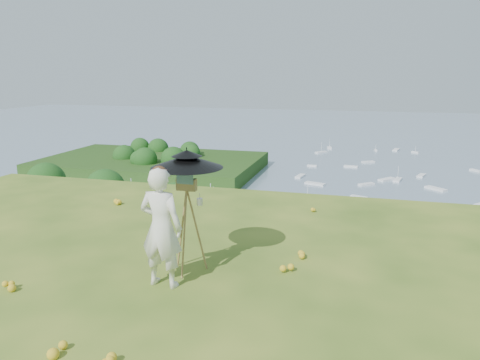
% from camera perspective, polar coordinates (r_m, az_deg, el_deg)
% --- Properties ---
extents(ground, '(14.00, 14.00, 0.00)m').
position_cam_1_polar(ground, '(6.88, -19.91, -14.71)').
color(ground, '#3C621C').
rests_on(ground, ground).
extents(shoreline_tier, '(170.00, 28.00, 8.00)m').
position_cam_1_polar(shoreline_tier, '(89.04, 11.69, -13.24)').
color(shoreline_tier, slate).
rests_on(shoreline_tier, bay_water).
extents(bay_water, '(700.00, 700.00, 0.00)m').
position_cam_1_polar(bay_water, '(247.72, 14.33, 4.09)').
color(bay_water, slate).
rests_on(bay_water, ground).
extents(peninsula, '(90.00, 60.00, 12.00)m').
position_cam_1_polar(peninsula, '(181.09, -10.71, 2.67)').
color(peninsula, '#1B3A0F').
rests_on(peninsula, bay_water).
extents(slope_trees, '(110.00, 50.00, 6.00)m').
position_cam_1_polar(slope_trees, '(43.98, 9.32, -11.41)').
color(slope_trees, '#174615').
rests_on(slope_trees, forest_slope).
extents(harbor_town, '(110.00, 22.00, 5.00)m').
position_cam_1_polar(harbor_town, '(86.38, 11.89, -9.37)').
color(harbor_town, silver).
rests_on(harbor_town, shoreline_tier).
extents(moored_boats, '(140.00, 140.00, 0.70)m').
position_cam_1_polar(moored_boats, '(170.69, 9.52, 0.49)').
color(moored_boats, white).
rests_on(moored_boats, bay_water).
extents(wildflowers, '(10.00, 10.50, 0.12)m').
position_cam_1_polar(wildflowers, '(7.04, -18.76, -13.43)').
color(wildflowers, gold).
rests_on(wildflowers, ground).
extents(painter, '(0.69, 0.48, 1.81)m').
position_cam_1_polar(painter, '(6.94, -9.59, -5.74)').
color(painter, white).
rests_on(painter, ground).
extents(field_easel, '(0.64, 0.64, 1.66)m').
position_cam_1_polar(field_easel, '(7.40, -6.41, -5.04)').
color(field_easel, olive).
rests_on(field_easel, ground).
extents(sun_umbrella, '(1.30, 1.30, 0.64)m').
position_cam_1_polar(sun_umbrella, '(7.21, -6.48, 1.49)').
color(sun_umbrella, black).
rests_on(sun_umbrella, field_easel).
extents(painter_cap, '(0.23, 0.27, 0.10)m').
position_cam_1_polar(painter_cap, '(6.71, -9.86, 1.15)').
color(painter_cap, '#DB7A78').
rests_on(painter_cap, painter).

